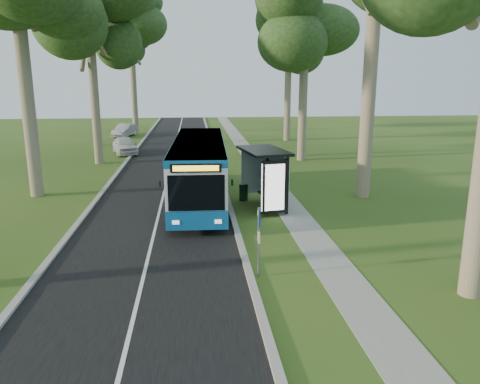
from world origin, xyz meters
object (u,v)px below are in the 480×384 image
object	(u,v)px
bus_stop_sign	(259,234)
car_silver	(125,130)
bus_shelter	(268,168)
car_white	(125,145)
bus	(199,170)
litter_bin	(244,192)

from	to	relation	value
bus_stop_sign	car_silver	distance (m)	40.06
bus_shelter	car_white	bearing A→B (deg)	106.66
bus	car_white	size ratio (longest dim) A/B	2.83
bus_stop_sign	bus_shelter	world-z (taller)	bus_shelter
car_silver	bus	bearing A→B (deg)	-60.33
litter_bin	bus	bearing A→B (deg)	176.05
bus	bus_stop_sign	world-z (taller)	bus
car_silver	litter_bin	bearing A→B (deg)	-56.22
car_silver	car_white	bearing A→B (deg)	-67.77
bus_stop_sign	litter_bin	xyz separation A→B (m)	(0.56, 9.85, -1.04)
bus_stop_sign	litter_bin	world-z (taller)	bus_stop_sign
litter_bin	car_white	size ratio (longest dim) A/B	0.20
car_white	car_silver	xyz separation A→B (m)	(-1.70, 12.33, -0.05)
bus_shelter	car_silver	xyz separation A→B (m)	(-11.20, 31.03, -1.42)
bus_stop_sign	litter_bin	size ratio (longest dim) A/B	2.69
car_white	car_silver	bearing A→B (deg)	81.89
bus	bus_stop_sign	xyz separation A→B (m)	(1.77, -10.01, -0.20)
car_white	litter_bin	bearing A→B (deg)	-78.92
litter_bin	car_white	xyz separation A→B (m)	(-8.52, 16.68, 0.30)
bus_stop_sign	car_white	xyz separation A→B (m)	(-7.96, 26.54, -0.74)
bus_stop_sign	bus_shelter	bearing A→B (deg)	78.69
bus_shelter	car_silver	world-z (taller)	bus_shelter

